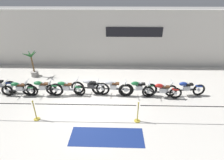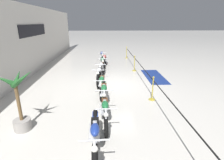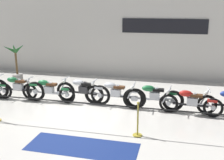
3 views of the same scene
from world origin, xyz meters
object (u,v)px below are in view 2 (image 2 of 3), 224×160
object	(u,v)px
stanchion_far_right	(127,54)
motorcycle_blue_8	(102,56)
motorcycle_green_3	(102,84)
potted_palm_left_of_row	(19,105)
motorcycle_green_1	(105,111)
motorcycle_silver_5	(101,69)
motorcycle_red_7	(105,60)
stanchion_far_left	(149,78)
stanchion_mid_right	(134,66)
floor_banner	(154,76)
motorcycle_blue_0	(95,137)
motorcycle_green_2	(104,94)
stanchion_mid_left	(152,92)
motorcycle_green_6	(102,63)
motorcycle_silver_4	(100,75)

from	to	relation	value
stanchion_far_right	motorcycle_blue_8	bearing A→B (deg)	124.42
motorcycle_green_3	potted_palm_left_of_row	world-z (taller)	potted_palm_left_of_row
motorcycle_green_1	motorcycle_silver_5	size ratio (longest dim) A/B	0.86
motorcycle_green_1	motorcycle_red_7	xyz separation A→B (m)	(7.99, -0.00, 0.01)
stanchion_far_left	stanchion_mid_right	distance (m)	4.09
floor_banner	motorcycle_red_7	bearing A→B (deg)	46.75
motorcycle_green_3	stanchion_far_left	size ratio (longest dim) A/B	0.16
motorcycle_blue_0	motorcycle_green_1	xyz separation A→B (m)	(1.38, -0.24, -0.03)
motorcycle_green_3	stanchion_far_right	size ratio (longest dim) A/B	2.18
motorcycle_green_2	motorcycle_silver_5	distance (m)	3.95
potted_palm_left_of_row	stanchion_far_left	bearing A→B (deg)	-60.16
potted_palm_left_of_row	stanchion_mid_left	bearing A→B (deg)	-66.42
motorcycle_green_3	motorcycle_green_6	distance (m)	4.11
motorcycle_silver_4	stanchion_mid_right	distance (m)	3.38
stanchion_far_right	floor_banner	bearing A→B (deg)	-170.06
motorcycle_blue_8	stanchion_mid_left	world-z (taller)	stanchion_mid_left
motorcycle_green_1	floor_banner	world-z (taller)	motorcycle_green_1
motorcycle_silver_4	stanchion_mid_left	world-z (taller)	stanchion_mid_left
motorcycle_blue_0	motorcycle_blue_8	xyz separation A→B (m)	(10.73, -0.00, -0.02)
motorcycle_green_1	stanchion_mid_left	bearing A→B (deg)	-49.05
motorcycle_blue_0	stanchion_far_right	size ratio (longest dim) A/B	2.20
motorcycle_silver_5	stanchion_mid_right	world-z (taller)	stanchion_mid_right
motorcycle_blue_0	motorcycle_green_3	size ratio (longest dim) A/B	1.01
motorcycle_silver_5	motorcycle_green_2	bearing A→B (deg)	-177.59
stanchion_mid_right	floor_banner	world-z (taller)	stanchion_mid_right
motorcycle_green_6	floor_banner	xyz separation A→B (m)	(-1.58, -3.19, -0.48)
potted_palm_left_of_row	stanchion_mid_left	world-z (taller)	potted_palm_left_of_row
motorcycle_green_3	motorcycle_green_1	bearing A→B (deg)	-177.10
motorcycle_green_3	stanchion_far_right	world-z (taller)	stanchion_far_right
motorcycle_green_2	motorcycle_blue_8	xyz separation A→B (m)	(8.05, 0.21, -0.02)
stanchion_mid_right	motorcycle_green_2	bearing A→B (deg)	158.28
stanchion_mid_left	stanchion_mid_right	bearing A→B (deg)	0.00
motorcycle_green_1	stanchion_mid_right	xyz separation A→B (m)	(6.45, -2.02, -0.10)
stanchion_far_left	motorcycle_silver_4	bearing A→B (deg)	55.38
motorcycle_silver_4	stanchion_mid_right	xyz separation A→B (m)	(2.48, -2.29, -0.13)
motorcycle_green_3	motorcycle_silver_5	size ratio (longest dim) A/B	0.96
motorcycle_silver_5	stanchion_far_left	size ratio (longest dim) A/B	0.17
motorcycle_blue_8	stanchion_mid_left	distance (m)	7.92
motorcycle_blue_8	stanchion_mid_left	size ratio (longest dim) A/B	2.20
motorcycle_blue_8	motorcycle_silver_5	bearing A→B (deg)	-179.41
motorcycle_silver_5	stanchion_far_left	world-z (taller)	stanchion_far_left
motorcycle_green_1	stanchion_mid_right	size ratio (longest dim) A/B	1.97
motorcycle_red_7	stanchion_mid_right	xyz separation A→B (m)	(-1.54, -2.02, -0.11)
motorcycle_blue_8	potted_palm_left_of_row	world-z (taller)	potted_palm_left_of_row
floor_banner	motorcycle_silver_5	bearing A→B (deg)	87.72
stanchion_far_left	stanchion_far_right	size ratio (longest dim) A/B	13.30
motorcycle_blue_0	stanchion_far_left	size ratio (longest dim) A/B	0.17
stanchion_mid_left	motorcycle_silver_5	bearing A→B (deg)	32.45
motorcycle_green_2	stanchion_mid_left	distance (m)	2.11
motorcycle_red_7	floor_banner	distance (m)	4.21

